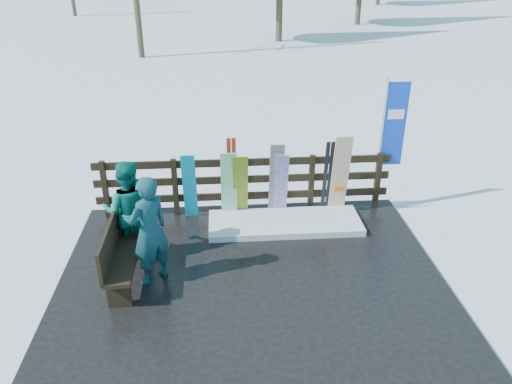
{
  "coord_description": "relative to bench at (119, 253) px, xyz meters",
  "views": [
    {
      "loc": [
        -0.42,
        -6.37,
        4.76
      ],
      "look_at": [
        0.14,
        1.0,
        1.1
      ],
      "focal_mm": 35.0,
      "sensor_mm": 36.0,
      "label": 1
    }
  ],
  "objects": [
    {
      "name": "person_front",
      "position": [
        0.49,
        0.01,
        0.36
      ],
      "size": [
        0.76,
        0.74,
        1.76
      ],
      "primitive_type": "imported",
      "rotation": [
        0.0,
        0.0,
        3.87
      ],
      "color": "#155B55",
      "rests_on": "deck"
    },
    {
      "name": "snowboard_2",
      "position": [
        1.93,
        1.89,
        0.15
      ],
      "size": [
        0.28,
        0.33,
        1.32
      ],
      "primitive_type": "cube",
      "rotation": [
        0.23,
        0.0,
        0.0
      ],
      "color": "#F1FF23",
      "rests_on": "deck"
    },
    {
      "name": "bench",
      "position": [
        0.0,
        0.0,
        0.0
      ],
      "size": [
        0.41,
        1.5,
        0.97
      ],
      "color": "black",
      "rests_on": "deck"
    },
    {
      "name": "snow_patch",
      "position": [
        2.73,
        1.51,
        -0.46
      ],
      "size": [
        2.81,
        1.0,
        0.12
      ],
      "primitive_type": "cube",
      "color": "white",
      "rests_on": "deck"
    },
    {
      "name": "snowboard_4",
      "position": [
        2.6,
        1.89,
        0.25
      ],
      "size": [
        0.26,
        0.32,
        1.52
      ],
      "primitive_type": "cube",
      "rotation": [
        0.19,
        0.0,
        0.0
      ],
      "color": "black",
      "rests_on": "deck"
    },
    {
      "name": "ski_pair_a",
      "position": [
        1.78,
        1.96,
        0.31
      ],
      "size": [
        0.16,
        0.3,
        1.64
      ],
      "color": "#B03415",
      "rests_on": "deck"
    },
    {
      "name": "person_back",
      "position": [
        0.08,
        0.74,
        0.34
      ],
      "size": [
        0.83,
        0.65,
        1.7
      ],
      "primitive_type": "imported",
      "rotation": [
        0.0,
        0.0,
        3.13
      ],
      "color": "#076656",
      "rests_on": "deck"
    },
    {
      "name": "ground",
      "position": [
        2.01,
        -0.09,
        -0.6
      ],
      "size": [
        700.0,
        700.0,
        0.0
      ],
      "primitive_type": "plane",
      "color": "white",
      "rests_on": "ground"
    },
    {
      "name": "snowboard_5",
      "position": [
        3.8,
        1.89,
        0.3
      ],
      "size": [
        0.32,
        0.3,
        1.64
      ],
      "primitive_type": "cube",
      "rotation": [
        0.17,
        0.0,
        0.0
      ],
      "color": "white",
      "rests_on": "deck"
    },
    {
      "name": "deck",
      "position": [
        2.01,
        -0.09,
        -0.56
      ],
      "size": [
        6.0,
        5.0,
        0.08
      ],
      "primitive_type": "cube",
      "color": "black",
      "rests_on": "ground"
    },
    {
      "name": "fence",
      "position": [
        2.01,
        2.11,
        0.14
      ],
      "size": [
        5.6,
        0.1,
        1.15
      ],
      "color": "black",
      "rests_on": "deck"
    },
    {
      "name": "snowboard_3",
      "position": [
        2.69,
        1.89,
        0.15
      ],
      "size": [
        0.25,
        0.3,
        1.32
      ],
      "primitive_type": "cube",
      "rotation": [
        0.21,
        0.0,
        0.0
      ],
      "color": "white",
      "rests_on": "deck"
    },
    {
      "name": "snowboard_1",
      "position": [
        1.72,
        1.89,
        0.17
      ],
      "size": [
        0.3,
        0.22,
        1.37
      ],
      "primitive_type": "cube",
      "rotation": [
        0.14,
        0.0,
        0.0
      ],
      "color": "white",
      "rests_on": "deck"
    },
    {
      "name": "snowboard_0",
      "position": [
        1.0,
        1.89,
        0.17
      ],
      "size": [
        0.25,
        0.32,
        1.37
      ],
      "primitive_type": "cube",
      "rotation": [
        0.21,
        0.0,
        0.0
      ],
      "color": "#07A6CA",
      "rests_on": "deck"
    },
    {
      "name": "rental_flag",
      "position": [
        4.77,
        2.16,
        1.09
      ],
      "size": [
        0.45,
        0.04,
        2.6
      ],
      "color": "silver",
      "rests_on": "deck"
    },
    {
      "name": "ski_pair_b",
      "position": [
        3.58,
        1.96,
        0.24
      ],
      "size": [
        0.17,
        0.21,
        1.5
      ],
      "color": "black",
      "rests_on": "deck"
    }
  ]
}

